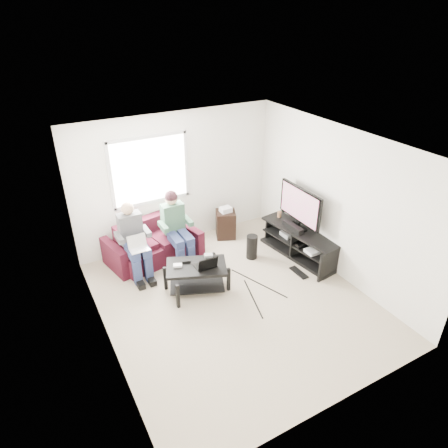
# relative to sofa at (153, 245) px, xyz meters

# --- Properties ---
(floor) EXTENTS (4.50, 4.50, 0.00)m
(floor) POSITION_rel_sofa_xyz_m (0.72, -1.81, -0.29)
(floor) COLOR beige
(floor) RESTS_ON ground
(ceiling) EXTENTS (4.50, 4.50, 0.00)m
(ceiling) POSITION_rel_sofa_xyz_m (0.72, -1.81, 2.31)
(ceiling) COLOR white
(ceiling) RESTS_ON wall_back
(wall_back) EXTENTS (4.50, 0.00, 4.50)m
(wall_back) POSITION_rel_sofa_xyz_m (0.72, 0.44, 1.01)
(wall_back) COLOR white
(wall_back) RESTS_ON floor
(wall_front) EXTENTS (4.50, 0.00, 4.50)m
(wall_front) POSITION_rel_sofa_xyz_m (0.72, -4.06, 1.01)
(wall_front) COLOR white
(wall_front) RESTS_ON floor
(wall_left) EXTENTS (0.00, 4.50, 4.50)m
(wall_left) POSITION_rel_sofa_xyz_m (-1.28, -1.81, 1.01)
(wall_left) COLOR white
(wall_left) RESTS_ON floor
(wall_right) EXTENTS (0.00, 4.50, 4.50)m
(wall_right) POSITION_rel_sofa_xyz_m (2.72, -1.81, 1.01)
(wall_right) COLOR white
(wall_right) RESTS_ON floor
(window) EXTENTS (1.48, 0.04, 1.28)m
(window) POSITION_rel_sofa_xyz_m (0.22, 0.42, 1.31)
(window) COLOR white
(window) RESTS_ON wall_back
(sofa) EXTENTS (1.77, 1.02, 0.76)m
(sofa) POSITION_rel_sofa_xyz_m (0.00, 0.00, 0.00)
(sofa) COLOR #46111E
(sofa) RESTS_ON floor
(person_left) EXTENTS (0.40, 0.71, 1.31)m
(person_left) POSITION_rel_sofa_xyz_m (-0.40, -0.26, 0.42)
(person_left) COLOR navy
(person_left) RESTS_ON sofa
(person_right) EXTENTS (0.40, 0.71, 1.35)m
(person_right) POSITION_rel_sofa_xyz_m (0.40, -0.24, 0.48)
(person_right) COLOR navy
(person_right) RESTS_ON sofa
(laptop_silver) EXTENTS (0.38, 0.33, 0.24)m
(laptop_silver) POSITION_rel_sofa_xyz_m (-0.40, -0.52, 0.39)
(laptop_silver) COLOR silver
(laptop_silver) RESTS_ON person_left
(coffee_table) EXTENTS (1.13, 0.93, 0.49)m
(coffee_table) POSITION_rel_sofa_xyz_m (0.32, -1.26, 0.07)
(coffee_table) COLOR black
(coffee_table) RESTS_ON floor
(laptop_black) EXTENTS (0.39, 0.33, 0.24)m
(laptop_black) POSITION_rel_sofa_xyz_m (0.44, -1.34, 0.32)
(laptop_black) COLOR black
(laptop_black) RESTS_ON coffee_table
(controller_a) EXTENTS (0.16, 0.14, 0.04)m
(controller_a) POSITION_rel_sofa_xyz_m (0.04, -1.14, 0.22)
(controller_a) COLOR silver
(controller_a) RESTS_ON coffee_table
(controller_b) EXTENTS (0.16, 0.13, 0.04)m
(controller_b) POSITION_rel_sofa_xyz_m (0.22, -1.08, 0.22)
(controller_b) COLOR black
(controller_b) RESTS_ON coffee_table
(controller_c) EXTENTS (0.16, 0.13, 0.04)m
(controller_c) POSITION_rel_sofa_xyz_m (0.62, -1.11, 0.22)
(controller_c) COLOR gray
(controller_c) RESTS_ON coffee_table
(tv_stand) EXTENTS (0.73, 1.73, 0.55)m
(tv_stand) POSITION_rel_sofa_xyz_m (2.49, -1.24, -0.04)
(tv_stand) COLOR black
(tv_stand) RESTS_ON floor
(tv) EXTENTS (0.12, 1.10, 0.81)m
(tv) POSITION_rel_sofa_xyz_m (2.48, -1.14, 0.72)
(tv) COLOR black
(tv) RESTS_ON tv_stand
(soundbar) EXTENTS (0.12, 0.50, 0.10)m
(soundbar) POSITION_rel_sofa_xyz_m (2.37, -1.14, 0.32)
(soundbar) COLOR black
(soundbar) RESTS_ON tv_stand
(drink_cup) EXTENTS (0.08, 0.08, 0.12)m
(drink_cup) POSITION_rel_sofa_xyz_m (2.44, -0.61, 0.33)
(drink_cup) COLOR #986641
(drink_cup) RESTS_ON tv_stand
(console_white) EXTENTS (0.30, 0.22, 0.06)m
(console_white) POSITION_rel_sofa_xyz_m (2.49, -1.64, 0.03)
(console_white) COLOR silver
(console_white) RESTS_ON tv_stand
(console_grey) EXTENTS (0.34, 0.26, 0.08)m
(console_grey) POSITION_rel_sofa_xyz_m (2.49, -0.94, 0.04)
(console_grey) COLOR gray
(console_grey) RESTS_ON tv_stand
(console_black) EXTENTS (0.38, 0.30, 0.07)m
(console_black) POSITION_rel_sofa_xyz_m (2.49, -1.29, 0.04)
(console_black) COLOR black
(console_black) RESTS_ON tv_stand
(subwoofer) EXTENTS (0.21, 0.21, 0.47)m
(subwoofer) POSITION_rel_sofa_xyz_m (1.65, -0.87, -0.05)
(subwoofer) COLOR black
(subwoofer) RESTS_ON floor
(keyboard_floor) EXTENTS (0.14, 0.41, 0.02)m
(keyboard_floor) POSITION_rel_sofa_xyz_m (2.12, -1.71, -0.28)
(keyboard_floor) COLOR black
(keyboard_floor) RESTS_ON floor
(end_table) EXTENTS (0.38, 0.38, 0.67)m
(end_table) POSITION_rel_sofa_xyz_m (1.60, 0.07, 0.01)
(end_table) COLOR black
(end_table) RESTS_ON floor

